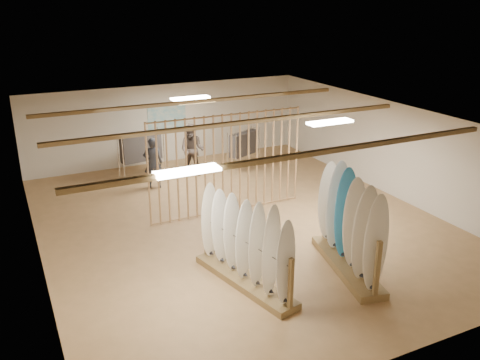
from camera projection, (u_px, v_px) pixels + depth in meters
name	position (u px, v px, depth m)	size (l,w,h in m)	color
floor	(240.00, 222.00, 13.55)	(12.00, 12.00, 0.00)	#AD8354
ceiling	(240.00, 120.00, 12.60)	(12.00, 12.00, 0.00)	gray
wall_back	(167.00, 123.00, 18.16)	(12.00, 12.00, 0.00)	beige
wall_front	(406.00, 284.00, 8.00)	(12.00, 12.00, 0.00)	beige
wall_left	(33.00, 205.00, 11.03)	(12.00, 12.00, 0.00)	beige
wall_right	(391.00, 149.00, 15.13)	(12.00, 12.00, 0.00)	beige
ceiling_slats	(240.00, 123.00, 12.63)	(9.50, 6.12, 0.10)	brown
light_panels	(240.00, 122.00, 12.62)	(1.20, 0.35, 0.06)	white
bamboo_partition	(227.00, 164.00, 13.76)	(4.45, 0.05, 2.78)	#AC8253
poster	(167.00, 118.00, 18.07)	(1.40, 0.03, 0.90)	teal
rack_left	(245.00, 255.00, 10.41)	(1.15, 2.88, 1.98)	brown
rack_right	(349.00, 238.00, 10.98)	(1.21, 2.81, 2.21)	brown
clothing_rack_a	(141.00, 148.00, 16.65)	(1.43, 0.58, 1.55)	silver
clothing_rack_b	(244.00, 144.00, 17.49)	(1.23, 0.80, 1.39)	silver
shopper_a	(153.00, 160.00, 15.72)	(0.67, 0.45, 1.84)	#24262B
shopper_b	(192.00, 147.00, 16.80)	(0.96, 0.75, 1.99)	#39302C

